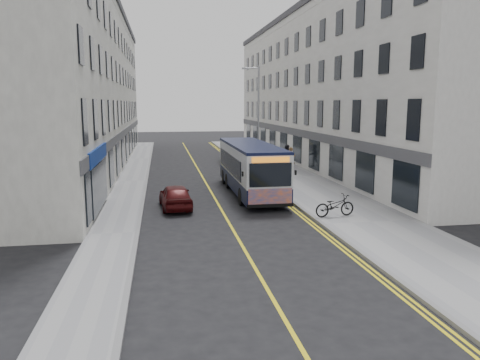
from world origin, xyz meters
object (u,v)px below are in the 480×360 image
object	(u,v)px
streetlamp	(257,116)
bicycle	(335,206)
pedestrian_near	(291,159)
pedestrian_far	(287,156)
city_bus	(250,167)
car_maroon	(176,196)
car_white	(229,154)

from	to	relation	value
streetlamp	bicycle	distance (m)	14.53
pedestrian_near	pedestrian_far	xyz separation A→B (m)	(0.30, 2.12, 0.01)
city_bus	streetlamp	bearing A→B (deg)	75.30
city_bus	car_maroon	distance (m)	5.68
streetlamp	car_white	bearing A→B (deg)	97.08
pedestrian_near	car_white	bearing A→B (deg)	142.75
bicycle	car_maroon	bearing A→B (deg)	56.01
streetlamp	car_maroon	xyz separation A→B (m)	(-6.45, -10.52, -3.75)
bicycle	car_maroon	world-z (taller)	car_maroon
city_bus	pedestrian_far	distance (m)	11.26
bicycle	pedestrian_near	distance (m)	14.83
streetlamp	pedestrian_far	bearing A→B (deg)	41.72
pedestrian_far	car_maroon	bearing A→B (deg)	-164.28
city_bus	car_maroon	xyz separation A→B (m)	(-4.54, -3.25, -1.00)
pedestrian_far	car_maroon	size ratio (longest dim) A/B	0.51
streetlamp	pedestrian_near	size ratio (longest dim) A/B	4.29
bicycle	pedestrian_far	xyz separation A→B (m)	(2.32, 16.80, 0.42)
car_maroon	bicycle	bearing A→B (deg)	150.18
streetlamp	car_white	xyz separation A→B (m)	(-0.97, 7.80, -3.61)
streetlamp	car_maroon	distance (m)	12.90
streetlamp	bicycle	bearing A→B (deg)	-86.72
streetlamp	bicycle	size ratio (longest dim) A/B	4.06
car_white	car_maroon	bearing A→B (deg)	-101.14
car_maroon	car_white	bearing A→B (deg)	-110.76
pedestrian_near	pedestrian_far	world-z (taller)	pedestrian_far
pedestrian_near	car_maroon	size ratio (longest dim) A/B	0.50
city_bus	bicycle	distance (m)	7.34
bicycle	pedestrian_far	distance (m)	16.97
bicycle	car_white	xyz separation A→B (m)	(-1.77, 21.82, 0.13)
pedestrian_near	pedestrian_far	distance (m)	2.14
pedestrian_far	car_white	world-z (taller)	pedestrian_far
streetlamp	pedestrian_far	world-z (taller)	streetlamp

